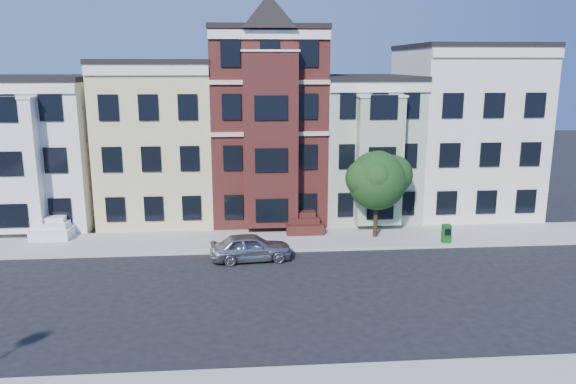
{
  "coord_description": "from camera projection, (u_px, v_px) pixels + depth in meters",
  "views": [
    {
      "loc": [
        -1.62,
        -22.97,
        10.04
      ],
      "look_at": [
        0.43,
        2.43,
        4.2
      ],
      "focal_mm": 35.0,
      "sensor_mm": 36.0,
      "label": 1
    }
  ],
  "objects": [
    {
      "name": "far_sidewalk",
      "position": [
        273.0,
        240.0,
        32.45
      ],
      "size": [
        60.0,
        4.0,
        0.15
      ],
      "primitive_type": "cube",
      "color": "#9E9B93",
      "rests_on": "ground"
    },
    {
      "name": "house_cream",
      "position": [
        463.0,
        131.0,
        38.61
      ],
      "size": [
        8.0,
        9.0,
        11.0
      ],
      "primitive_type": "cube",
      "color": "silver",
      "rests_on": "ground"
    },
    {
      "name": "parked_car",
      "position": [
        251.0,
        247.0,
        29.19
      ],
      "size": [
        4.36,
        2.1,
        1.44
      ],
      "primitive_type": "imported",
      "rotation": [
        0.0,
        0.0,
        1.67
      ],
      "color": "#9C9EA3",
      "rests_on": "ground"
    },
    {
      "name": "house_green",
      "position": [
        362.0,
        147.0,
        38.28
      ],
      "size": [
        6.0,
        9.0,
        9.0
      ],
      "primitive_type": "cube",
      "color": "#9BAF91",
      "rests_on": "ground"
    },
    {
      "name": "newspaper_box",
      "position": [
        446.0,
        234.0,
        31.69
      ],
      "size": [
        0.5,
        0.45,
        1.04
      ],
      "primitive_type": "cube",
      "rotation": [
        0.0,
        0.0,
        -0.07
      ],
      "color": "#125219",
      "rests_on": "far_sidewalk"
    },
    {
      "name": "house_white",
      "position": [
        38.0,
        151.0,
        36.59
      ],
      "size": [
        8.0,
        9.0,
        9.0
      ],
      "primitive_type": "cube",
      "color": "white",
      "rests_on": "ground"
    },
    {
      "name": "ground",
      "position": [
        283.0,
        297.0,
        24.69
      ],
      "size": [
        120.0,
        120.0,
        0.0
      ],
      "primitive_type": "plane",
      "color": "black"
    },
    {
      "name": "street_tree",
      "position": [
        377.0,
        184.0,
        32.19
      ],
      "size": [
        6.19,
        6.19,
        6.24
      ],
      "primitive_type": null,
      "rotation": [
        0.0,
        0.0,
        -0.17
      ],
      "color": "#21481B",
      "rests_on": "far_sidewalk"
    },
    {
      "name": "house_brown",
      "position": [
        267.0,
        126.0,
        37.44
      ],
      "size": [
        7.0,
        9.0,
        12.0
      ],
      "primitive_type": "cube",
      "color": "#3F1714",
      "rests_on": "ground"
    },
    {
      "name": "house_yellow",
      "position": [
        161.0,
        142.0,
        37.11
      ],
      "size": [
        7.0,
        9.0,
        10.0
      ],
      "primitive_type": "cube",
      "color": "beige",
      "rests_on": "ground"
    }
  ]
}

